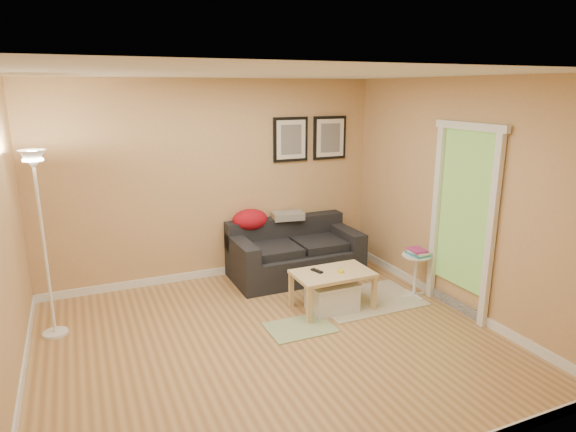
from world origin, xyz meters
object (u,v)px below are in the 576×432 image
(side_table, at_px, (415,276))
(sofa, at_px, (295,250))
(floor_lamp, at_px, (45,251))
(book_stack, at_px, (418,252))
(coffee_table, at_px, (332,290))
(storage_bin, at_px, (332,296))

(side_table, bearing_deg, sofa, 132.08)
(floor_lamp, bearing_deg, book_stack, -9.95)
(coffee_table, height_order, side_table, side_table)
(sofa, bearing_deg, book_stack, -48.03)
(side_table, xyz_separation_m, floor_lamp, (-4.02, 0.69, 0.64))
(storage_bin, bearing_deg, side_table, -2.94)
(sofa, bearing_deg, floor_lamp, -170.64)
(book_stack, bearing_deg, coffee_table, -169.63)
(storage_bin, bearing_deg, coffee_table, 58.72)
(sofa, xyz_separation_m, floor_lamp, (-2.95, -0.49, 0.53))
(storage_bin, bearing_deg, book_stack, -3.61)
(side_table, bearing_deg, floor_lamp, 170.22)
(floor_lamp, bearing_deg, sofa, 9.36)
(coffee_table, bearing_deg, floor_lamp, 179.26)
(side_table, xyz_separation_m, book_stack, (0.01, -0.01, 0.31))
(book_stack, distance_m, floor_lamp, 4.10)
(storage_bin, relative_size, floor_lamp, 0.29)
(coffee_table, bearing_deg, book_stack, 4.83)
(coffee_table, bearing_deg, storage_bin, -110.57)
(coffee_table, height_order, book_stack, book_stack)
(side_table, bearing_deg, book_stack, -59.57)
(coffee_table, relative_size, side_table, 1.67)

